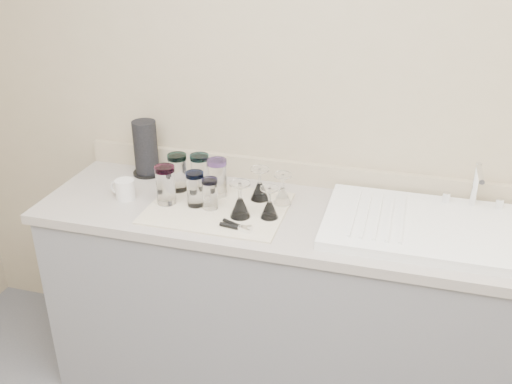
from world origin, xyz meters
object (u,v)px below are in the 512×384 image
(tumbler_purple, at_px, (217,178))
(goblet_front_left, at_px, (240,205))
(tumbler_cyan, at_px, (200,172))
(goblet_back_right, at_px, (283,193))
(tumbler_blue, at_px, (195,189))
(tumbler_magenta, at_px, (166,185))
(paper_towel_roll, at_px, (146,149))
(white_mug, at_px, (125,189))
(tumbler_teal, at_px, (178,172))
(goblet_back_left, at_px, (260,189))
(goblet_front_right, at_px, (269,207))
(can_opener, at_px, (236,226))
(tumbler_lavender, at_px, (210,193))
(sink_unit, at_px, (435,227))

(tumbler_purple, bearing_deg, goblet_front_left, -46.52)
(tumbler_cyan, height_order, goblet_back_right, tumbler_cyan)
(tumbler_blue, bearing_deg, tumbler_magenta, -173.52)
(tumbler_purple, bearing_deg, tumbler_magenta, -145.32)
(paper_towel_roll, bearing_deg, white_mug, -85.65)
(tumbler_teal, bearing_deg, white_mug, -146.70)
(goblet_front_left, height_order, paper_towel_roll, paper_towel_roll)
(tumbler_teal, distance_m, paper_towel_roll, 0.25)
(goblet_back_left, bearing_deg, tumbler_purple, -175.70)
(goblet_back_right, bearing_deg, goblet_front_right, -98.93)
(tumbler_magenta, xyz_separation_m, goblet_back_left, (0.36, 0.14, -0.04))
(can_opener, distance_m, paper_towel_roll, 0.68)
(goblet_back_left, bearing_deg, goblet_front_left, -101.00)
(tumbler_teal, bearing_deg, paper_towel_roll, 147.56)
(tumbler_magenta, relative_size, goblet_back_left, 1.17)
(goblet_back_left, bearing_deg, can_opener, -94.02)
(tumbler_cyan, height_order, tumbler_lavender, tumbler_cyan)
(tumbler_cyan, height_order, tumbler_purple, tumbler_purple)
(tumbler_purple, relative_size, tumbler_magenta, 0.99)
(goblet_back_right, bearing_deg, sink_unit, -5.56)
(tumbler_magenta, bearing_deg, sink_unit, 3.62)
(tumbler_teal, relative_size, tumbler_blue, 1.12)
(tumbler_magenta, xyz_separation_m, tumbler_lavender, (0.19, 0.01, -0.02))
(sink_unit, relative_size, white_mug, 6.87)
(goblet_front_left, xyz_separation_m, paper_towel_roll, (-0.54, 0.29, 0.07))
(tumbler_teal, bearing_deg, tumbler_magenta, -89.16)
(tumbler_magenta, bearing_deg, goblet_front_left, -5.39)
(tumbler_purple, bearing_deg, sink_unit, -3.68)
(tumbler_magenta, distance_m, goblet_front_left, 0.33)
(tumbler_magenta, bearing_deg, tumbler_lavender, 1.56)
(tumbler_magenta, relative_size, paper_towel_roll, 0.64)
(tumbler_magenta, bearing_deg, tumbler_blue, 6.48)
(tumbler_teal, xyz_separation_m, tumbler_lavender, (0.19, -0.13, -0.02))
(tumbler_purple, bearing_deg, tumbler_blue, -117.17)
(tumbler_magenta, relative_size, goblet_front_right, 1.27)
(tumbler_lavender, bearing_deg, can_opener, -40.94)
(sink_unit, xyz_separation_m, goblet_back_left, (-0.70, 0.07, 0.04))
(tumbler_cyan, xyz_separation_m, paper_towel_roll, (-0.30, 0.11, 0.03))
(tumbler_cyan, height_order, goblet_back_left, tumbler_cyan)
(tumbler_blue, bearing_deg, tumbler_cyan, 103.49)
(tumbler_blue, xyz_separation_m, goblet_front_left, (0.20, -0.04, -0.02))
(goblet_front_left, relative_size, can_opener, 1.10)
(tumbler_blue, relative_size, goblet_back_right, 1.11)
(goblet_back_right, xyz_separation_m, goblet_front_right, (-0.02, -0.13, -0.00))
(tumbler_lavender, relative_size, white_mug, 1.07)
(tumbler_cyan, xyz_separation_m, goblet_back_left, (0.27, -0.02, -0.03))
(paper_towel_roll, bearing_deg, tumbler_magenta, -51.24)
(tumbler_cyan, bearing_deg, tumbler_magenta, -119.08)
(tumbler_cyan, distance_m, tumbler_magenta, 0.18)
(sink_unit, bearing_deg, tumbler_cyan, 174.66)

